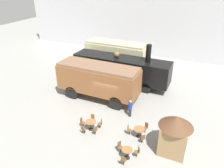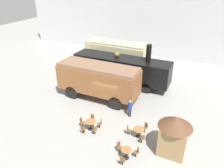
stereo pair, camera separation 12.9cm
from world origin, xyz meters
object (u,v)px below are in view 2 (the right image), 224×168
(passenger_coach_wooden, at_px, (98,78))
(cafe_table_near, at_px, (126,152))
(passenger_coach_vintage, at_px, (117,53))
(cafe_table_far, at_px, (90,123))
(steam_locomotive, at_px, (121,68))
(visitor_person, at_px, (130,108))
(ticket_kiosk, at_px, (174,133))
(cafe_table_mid, at_px, (139,131))
(cafe_chair_0, at_px, (137,151))

(passenger_coach_wooden, relative_size, cafe_table_near, 10.67)
(passenger_coach_vintage, distance_m, cafe_table_far, 13.00)
(passenger_coach_wooden, bearing_deg, steam_locomotive, 79.95)
(cafe_table_far, relative_size, visitor_person, 0.53)
(passenger_coach_wooden, bearing_deg, cafe_table_far, -69.37)
(passenger_coach_vintage, height_order, ticket_kiosk, passenger_coach_vintage)
(cafe_table_mid, bearing_deg, steam_locomotive, 121.15)
(cafe_table_far, bearing_deg, cafe_chair_0, -15.99)
(passenger_coach_vintage, bearing_deg, passenger_coach_wooden, -79.21)
(passenger_coach_vintage, height_order, cafe_table_near, passenger_coach_vintage)
(steam_locomotive, xyz_separation_m, cafe_table_near, (4.84, -10.55, -1.36))
(steam_locomotive, height_order, cafe_table_mid, steam_locomotive)
(cafe_table_near, height_order, visitor_person, visitor_person)
(steam_locomotive, distance_m, cafe_table_mid, 9.55)
(cafe_table_near, bearing_deg, cafe_table_far, 156.21)
(passenger_coach_wooden, height_order, visitor_person, passenger_coach_wooden)
(cafe_table_mid, relative_size, visitor_person, 0.54)
(visitor_person, bearing_deg, cafe_chair_0, -63.35)
(cafe_table_far, height_order, visitor_person, visitor_person)
(passenger_coach_vintage, height_order, cafe_chair_0, passenger_coach_vintage)
(passenger_coach_wooden, distance_m, ticket_kiosk, 9.41)
(visitor_person, bearing_deg, steam_locomotive, 119.55)
(cafe_table_mid, distance_m, ticket_kiosk, 2.90)
(passenger_coach_vintage, relative_size, ticket_kiosk, 2.63)
(cafe_table_far, relative_size, cafe_chair_0, 1.00)
(passenger_coach_vintage, bearing_deg, cafe_table_mid, -58.77)
(cafe_table_mid, height_order, visitor_person, visitor_person)
(ticket_kiosk, bearing_deg, visitor_person, 146.78)
(cafe_table_near, bearing_deg, passenger_coach_wooden, 130.87)
(passenger_coach_wooden, relative_size, cafe_table_far, 9.33)
(cafe_table_mid, bearing_deg, cafe_chair_0, -74.24)
(passenger_coach_vintage, bearing_deg, cafe_table_near, -63.55)
(passenger_coach_wooden, bearing_deg, cafe_chair_0, -44.24)
(visitor_person, bearing_deg, passenger_coach_vintage, 120.27)
(cafe_chair_0, bearing_deg, cafe_table_near, -0.00)
(ticket_kiosk, bearing_deg, passenger_coach_wooden, 151.53)
(cafe_table_mid, bearing_deg, passenger_coach_wooden, 144.69)
(cafe_chair_0, distance_m, visitor_person, 4.86)
(cafe_chair_0, bearing_deg, ticket_kiosk, -175.45)
(steam_locomotive, distance_m, cafe_chair_0, 11.61)
(visitor_person, bearing_deg, ticket_kiosk, -33.22)
(cafe_table_near, height_order, cafe_table_far, cafe_table_far)
(visitor_person, bearing_deg, passenger_coach_wooden, 157.04)
(passenger_coach_vintage, xyz_separation_m, passenger_coach_wooden, (1.47, -7.71, 0.01))
(passenger_coach_vintage, relative_size, visitor_person, 4.86)
(cafe_chair_0, xyz_separation_m, visitor_person, (-2.17, 4.33, 0.37))
(cafe_table_far, bearing_deg, passenger_coach_wooden, 110.63)
(cafe_table_far, bearing_deg, cafe_table_mid, 11.76)
(passenger_coach_vintage, xyz_separation_m, cafe_table_near, (7.04, -14.15, -1.61))
(passenger_coach_wooden, height_order, ticket_kiosk, passenger_coach_wooden)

